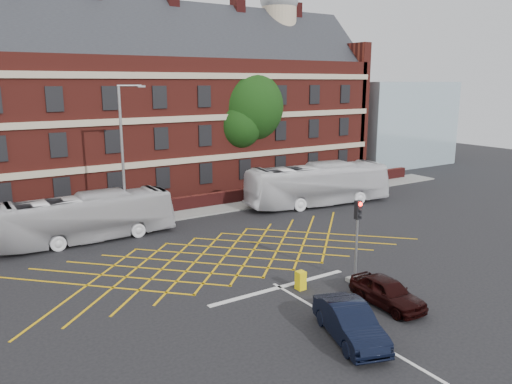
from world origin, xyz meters
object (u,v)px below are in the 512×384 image
bus_left (88,218)px  street_lamp (125,183)px  traffic_light_near (356,249)px  car_maroon (387,292)px  car_navy (350,322)px  bus_right (318,184)px  utility_cabinet (301,280)px  deciduous_tree (247,112)px

bus_left → street_lamp: street_lamp is taller
bus_left → traffic_light_near: bearing=-146.3°
car_maroon → street_lamp: bearing=112.4°
car_navy → street_lamp: street_lamp is taller
bus_right → street_lamp: bearing=96.1°
bus_right → utility_cabinet: (-11.89, -12.91, -1.26)m
car_maroon → utility_cabinet: 4.20m
deciduous_tree → traffic_light_near: size_ratio=2.62×
bus_right → utility_cabinet: size_ratio=13.35×
car_navy → traffic_light_near: (4.31, 4.16, 1.04)m
bus_left → traffic_light_near: size_ratio=2.56×
traffic_light_near → car_maroon: bearing=-104.8°
deciduous_tree → street_lamp: bearing=-150.6°
deciduous_tree → utility_cabinet: 25.27m
bus_right → car_navy: bearing=152.2°
deciduous_tree → utility_cabinet: (-10.58, -21.93, -6.79)m
utility_cabinet → bus_left: bearing=116.1°
bus_left → car_maroon: bus_left is taller
car_navy → deciduous_tree: size_ratio=0.39×
street_lamp → utility_cabinet: street_lamp is taller
bus_left → bus_right: 18.55m
traffic_light_near → deciduous_tree: bearing=71.4°
car_maroon → street_lamp: (-6.25, 17.25, 2.80)m
deciduous_tree → street_lamp: (-14.64, -8.26, -3.79)m
bus_right → car_maroon: bearing=158.4°
car_navy → street_lamp: 18.98m
utility_cabinet → street_lamp: bearing=106.6°
car_maroon → deciduous_tree: deciduous_tree is taller
bus_right → car_maroon: bus_right is taller
deciduous_tree → car_maroon: bearing=-108.2°
bus_left → bus_right: (18.54, -0.66, 0.20)m
traffic_light_near → utility_cabinet: bearing=165.3°
bus_right → car_maroon: (-9.70, -16.50, -1.06)m
bus_right → street_lamp: (-15.95, 0.76, 1.73)m
bus_right → car_navy: size_ratio=2.82×
car_navy → traffic_light_near: size_ratio=1.03×
bus_right → traffic_light_near: traffic_light_near is taller
bus_left → car_navy: (5.27, -18.50, -0.80)m
car_navy → car_maroon: 3.81m
street_lamp → traffic_light_near: bearing=-64.2°
traffic_light_near → utility_cabinet: (-2.93, 0.77, -1.30)m
car_navy → traffic_light_near: bearing=62.3°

